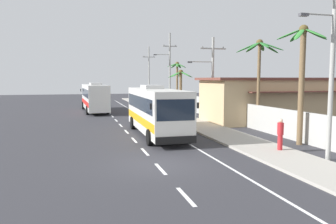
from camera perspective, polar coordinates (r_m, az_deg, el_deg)
name	(u,v)px	position (r m, az deg, el deg)	size (l,w,h in m)	color
ground_plane	(156,164)	(16.68, -2.05, -8.88)	(160.00, 160.00, 0.00)	#303035
sidewalk_kerb	(209,129)	(28.07, 6.95, -2.82)	(3.20, 90.00, 0.14)	#A8A399
lane_markings	(141,124)	(31.27, -4.56, -2.05)	(3.37, 71.00, 0.01)	white
boundary_wall	(230,112)	(33.11, 10.49, 0.08)	(0.24, 60.00, 2.04)	#B2B2AD
coach_bus_foreground	(156,109)	(25.00, -2.12, 0.48)	(3.02, 11.25, 3.71)	silver
coach_bus_far_lane	(95,97)	(43.78, -12.41, 2.58)	(3.27, 12.00, 3.73)	white
motorcycle_beside_bus	(157,113)	(35.04, -1.88, -0.15)	(0.56, 1.96, 1.58)	black
pedestrian_near_kerb	(280,133)	(20.13, 18.62, -3.48)	(0.36, 0.36, 1.80)	red
pedestrian_midwalk	(178,110)	(34.60, 1.64, 0.32)	(0.36, 0.36, 1.60)	#2D7A47
pedestrian_far_walk	(165,108)	(38.02, -0.43, 0.76)	(0.36, 0.36, 1.55)	#2D7A47
utility_pole_nearest	(331,60)	(18.79, 26.11, 8.00)	(3.06, 0.24, 9.69)	#9E9E99
utility_pole_mid	(212,77)	(31.94, 7.46, 5.92)	(3.81, 0.24, 8.08)	#9E9E99
utility_pole_far	(169,69)	(46.50, 0.22, 7.28)	(3.34, 0.24, 10.48)	#9E9E99
utility_pole_distant	(149,73)	(61.48, -3.28, 6.60)	(2.32, 0.24, 10.06)	#9E9E99
palm_nearest	(302,68)	(22.69, 21.91, 7.06)	(3.02, 3.24, 7.53)	brown
palm_second	(177,75)	(48.43, 1.55, 6.38)	(2.87, 2.81, 6.67)	brown
palm_third	(181,84)	(38.72, 2.16, 4.87)	(3.03, 3.14, 5.26)	brown
palm_fourth	(259,62)	(28.53, 15.33, 8.30)	(3.60, 3.89, 7.40)	brown
roadside_building	(280,99)	(34.97, 18.56, 2.06)	(15.69, 6.97, 4.31)	tan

